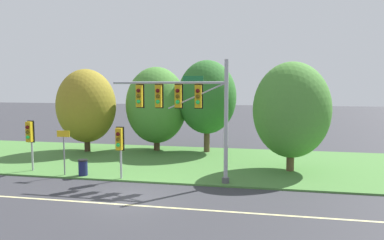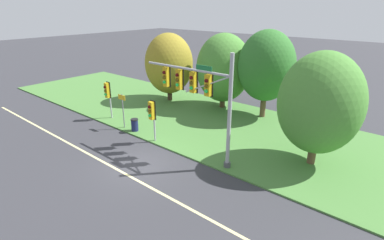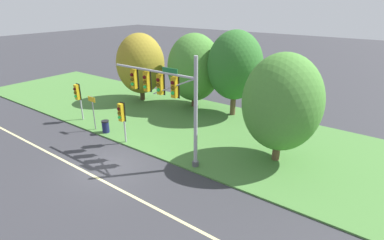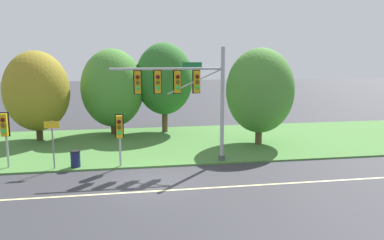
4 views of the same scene
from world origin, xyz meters
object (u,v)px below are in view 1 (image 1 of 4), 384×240
at_px(route_sign_post, 64,146).
at_px(tree_behind_signpost, 207,97).
at_px(pedestrian_signal_near_kerb, 30,135).
at_px(trash_bin, 83,167).
at_px(pedestrian_signal_further_along, 119,142).
at_px(traffic_signal_mast, 186,105).
at_px(tree_mid_verge, 292,110).
at_px(tree_left_of_mast, 156,105).
at_px(tree_nearest_road, 86,106).

bearing_deg(route_sign_post, tree_behind_signpost, 52.78).
relative_size(pedestrian_signal_near_kerb, trash_bin, 3.32).
distance_m(pedestrian_signal_near_kerb, pedestrian_signal_further_along, 6.15).
relative_size(traffic_signal_mast, tree_mid_verge, 0.99).
relative_size(traffic_signal_mast, tree_behind_signpost, 0.92).
distance_m(traffic_signal_mast, tree_mid_verge, 6.80).
bearing_deg(pedestrian_signal_near_kerb, trash_bin, -5.95).
relative_size(traffic_signal_mast, trash_bin, 7.08).
bearing_deg(tree_left_of_mast, pedestrian_signal_further_along, -85.80).
xyz_separation_m(tree_mid_verge, trash_bin, (-11.87, -3.63, -3.25)).
height_order(pedestrian_signal_further_along, route_sign_post, pedestrian_signal_further_along).
relative_size(pedestrian_signal_near_kerb, tree_mid_verge, 0.46).
height_order(tree_nearest_road, tree_mid_verge, tree_mid_verge).
height_order(traffic_signal_mast, tree_mid_verge, tree_mid_verge).
relative_size(tree_nearest_road, trash_bin, 6.95).
xyz_separation_m(tree_left_of_mast, tree_behind_signpost, (4.05, 0.11, 0.66)).
bearing_deg(pedestrian_signal_further_along, route_sign_post, 175.47).
xyz_separation_m(pedestrian_signal_near_kerb, tree_mid_verge, (15.52, 3.25, 1.50)).
xyz_separation_m(pedestrian_signal_further_along, tree_nearest_road, (-5.94, 7.76, 1.48)).
bearing_deg(tree_mid_verge, tree_nearest_road, 166.36).
distance_m(route_sign_post, tree_left_of_mast, 9.65).
relative_size(traffic_signal_mast, pedestrian_signal_near_kerb, 2.13).
height_order(route_sign_post, tree_nearest_road, tree_nearest_road).
bearing_deg(traffic_signal_mast, tree_mid_verge, 32.58).
distance_m(tree_left_of_mast, trash_bin, 9.59).
height_order(route_sign_post, tree_mid_verge, tree_mid_verge).
xyz_separation_m(tree_behind_signpost, trash_bin, (-5.82, -8.99, -3.80)).
bearing_deg(route_sign_post, tree_left_of_mast, 72.28).
relative_size(tree_left_of_mast, tree_mid_verge, 1.00).
distance_m(pedestrian_signal_further_along, tree_behind_signpost, 10.22).
bearing_deg(tree_behind_signpost, tree_left_of_mast, -178.45).
bearing_deg(tree_behind_signpost, pedestrian_signal_further_along, -109.70).
xyz_separation_m(tree_nearest_road, trash_bin, (3.48, -7.36, -3.12)).
height_order(tree_behind_signpost, trash_bin, tree_behind_signpost).
bearing_deg(tree_left_of_mast, pedestrian_signal_near_kerb, -122.49).
distance_m(pedestrian_signal_near_kerb, tree_left_of_mast, 10.18).
xyz_separation_m(pedestrian_signal_near_kerb, tree_behind_signpost, (9.46, 8.61, 2.04)).
height_order(route_sign_post, trash_bin, route_sign_post).
relative_size(pedestrian_signal_near_kerb, tree_left_of_mast, 0.46).
distance_m(route_sign_post, trash_bin, 1.66).
bearing_deg(pedestrian_signal_further_along, pedestrian_signal_near_kerb, 172.65).
bearing_deg(tree_left_of_mast, route_sign_post, -107.72).
relative_size(pedestrian_signal_further_along, trash_bin, 3.16).
bearing_deg(tree_behind_signpost, trash_bin, -122.91).
bearing_deg(route_sign_post, pedestrian_signal_near_kerb, 168.75).
relative_size(tree_left_of_mast, tree_behind_signpost, 0.93).
bearing_deg(tree_mid_verge, tree_behind_signpost, 138.46).
bearing_deg(route_sign_post, trash_bin, 6.44).
distance_m(tree_nearest_road, tree_left_of_mast, 5.47).
relative_size(route_sign_post, tree_left_of_mast, 0.40).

